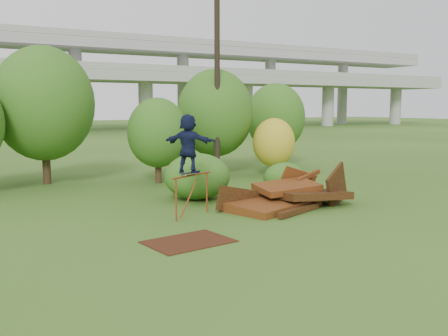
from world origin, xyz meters
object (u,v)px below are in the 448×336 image
scrap_pile (287,197)px  utility_pole (217,75)px  skater (188,143)px  flat_plate (189,242)px

scrap_pile → utility_pole: 9.15m
scrap_pile → utility_pole: bearing=80.9°
skater → utility_pole: 9.51m
skater → flat_plate: size_ratio=0.86×
scrap_pile → skater: skater is taller
skater → scrap_pile: bearing=-132.5°
scrap_pile → flat_plate: (-5.21, -2.58, -0.34)m
scrap_pile → skater: (-3.92, 0.15, 2.12)m
scrap_pile → flat_plate: 5.83m
skater → utility_pole: size_ratio=0.19×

